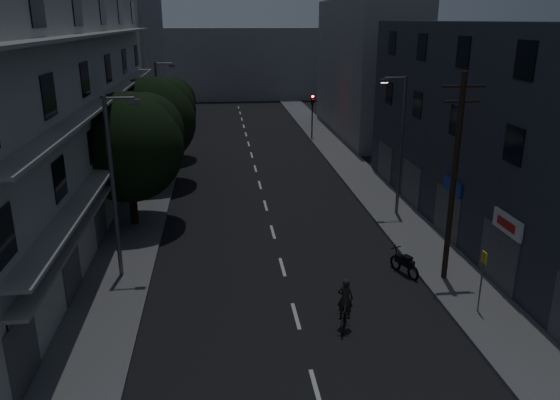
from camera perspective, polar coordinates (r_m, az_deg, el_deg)
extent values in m
plane|color=black|center=(38.94, -2.17, 1.78)|extent=(160.00, 160.00, 0.00)
cube|color=#565659|center=(39.11, -13.20, 1.49)|extent=(3.00, 90.00, 0.15)
cube|color=#565659|center=(40.15, 8.57, 2.21)|extent=(3.00, 90.00, 0.15)
cube|color=beige|center=(18.24, 3.78, -19.10)|extent=(0.15, 2.00, 0.01)
cube|color=beige|center=(21.93, 1.67, -12.00)|extent=(0.15, 2.00, 0.01)
cube|color=beige|center=(25.88, 0.25, -7.00)|extent=(0.15, 2.00, 0.01)
cube|color=beige|center=(29.98, -0.76, -3.35)|extent=(0.15, 2.00, 0.01)
cube|color=beige|center=(34.19, -1.52, -0.58)|extent=(0.15, 2.00, 0.01)
cube|color=beige|center=(38.46, -2.12, 1.58)|extent=(0.15, 2.00, 0.01)
cube|color=beige|center=(42.78, -2.59, 3.31)|extent=(0.15, 2.00, 0.01)
cube|color=beige|center=(47.13, -2.98, 4.71)|extent=(0.15, 2.00, 0.01)
cube|color=beige|center=(51.51, -3.30, 5.88)|extent=(0.15, 2.00, 0.01)
cube|color=beige|center=(55.90, -3.58, 6.87)|extent=(0.15, 2.00, 0.01)
cube|color=beige|center=(60.32, -3.81, 7.71)|extent=(0.15, 2.00, 0.01)
cube|color=beige|center=(64.74, -4.02, 8.43)|extent=(0.15, 2.00, 0.01)
cube|color=beige|center=(69.17, -4.19, 9.07)|extent=(0.15, 2.00, 0.01)
cube|color=beige|center=(73.62, -4.35, 9.62)|extent=(0.15, 2.00, 0.01)
cube|color=#A8A9A4|center=(31.87, -23.64, 9.47)|extent=(6.00, 36.00, 14.00)
cube|color=black|center=(18.78, -25.52, -12.55)|extent=(0.06, 1.60, 1.60)
cube|color=black|center=(23.91, -21.13, -5.30)|extent=(0.06, 1.60, 1.60)
cube|color=black|center=(29.36, -18.39, -0.65)|extent=(0.06, 1.60, 1.60)
cube|color=black|center=(35.00, -16.52, 2.52)|extent=(0.06, 1.60, 1.60)
cube|color=black|center=(40.74, -15.17, 4.81)|extent=(0.06, 1.60, 1.60)
cube|color=black|center=(46.54, -14.15, 6.53)|extent=(0.06, 1.60, 1.60)
cube|color=black|center=(17.46, -26.95, -3.43)|extent=(0.06, 1.60, 1.60)
cube|color=black|center=(22.88, -22.04, 2.08)|extent=(0.06, 1.60, 1.60)
cube|color=black|center=(28.54, -19.03, 5.44)|extent=(0.06, 1.60, 1.60)
cube|color=black|center=(34.31, -17.00, 7.67)|extent=(0.06, 1.60, 1.60)
cube|color=black|center=(40.15, -15.55, 9.25)|extent=(0.06, 1.60, 1.60)
cube|color=black|center=(46.03, -14.46, 10.42)|extent=(0.06, 1.60, 1.60)
cube|color=black|center=(22.28, -23.03, 10.00)|extent=(0.06, 1.60, 1.60)
cube|color=black|center=(28.05, -19.71, 11.81)|extent=(0.06, 1.60, 1.60)
cube|color=black|center=(33.91, -17.51, 12.98)|extent=(0.06, 1.60, 1.60)
cube|color=black|center=(39.81, -15.95, 13.79)|extent=(0.06, 1.60, 1.60)
cube|color=black|center=(45.73, -14.79, 14.39)|extent=(0.06, 1.60, 1.60)
cube|color=black|center=(22.12, -24.10, 18.19)|extent=(0.06, 1.60, 1.60)
cube|color=black|center=(27.93, -20.45, 18.32)|extent=(0.06, 1.60, 1.60)
cube|color=black|center=(33.81, -18.06, 18.37)|extent=(0.06, 1.60, 1.60)
cube|color=black|center=(39.72, -16.37, 18.39)|extent=(0.06, 1.60, 1.60)
cube|color=black|center=(45.65, -15.13, 18.39)|extent=(0.06, 1.60, 1.60)
cube|color=gray|center=(31.57, -16.86, 4.58)|extent=(1.00, 32.40, 0.12)
cube|color=gray|center=(31.01, -17.41, 10.33)|extent=(1.00, 32.40, 0.12)
cube|color=gray|center=(30.77, -17.99, 16.22)|extent=(1.00, 32.40, 0.12)
cube|color=gray|center=(31.80, -16.89, 3.00)|extent=(0.80, 32.40, 0.12)
cube|color=#424247|center=(19.08, -25.24, -14.11)|extent=(0.06, 2.40, 2.40)
cube|color=#424247|center=(24.14, -20.94, -6.60)|extent=(0.06, 2.40, 2.40)
cube|color=#424247|center=(29.55, -18.25, -1.75)|extent=(0.06, 2.40, 2.40)
cube|color=#424247|center=(35.16, -16.42, 1.58)|extent=(0.06, 2.40, 2.40)
cube|color=#424247|center=(40.88, -15.09, 3.99)|extent=(0.06, 2.40, 2.40)
cube|color=#424247|center=(46.66, -14.08, 5.81)|extent=(0.06, 2.40, 2.40)
cube|color=#282B36|center=(30.61, 22.61, 6.43)|extent=(6.00, 28.00, 11.00)
cube|color=black|center=(23.87, 23.23, 5.30)|extent=(0.06, 1.40, 1.50)
cube|color=black|center=(28.68, 17.94, 7.86)|extent=(0.06, 1.40, 1.50)
cube|color=black|center=(33.70, 14.16, 9.63)|extent=(0.06, 1.40, 1.50)
cube|color=black|center=(38.85, 11.34, 10.92)|extent=(0.06, 1.40, 1.50)
cube|color=black|center=(23.44, 24.26, 13.16)|extent=(0.06, 1.40, 1.50)
cube|color=black|center=(28.32, 18.61, 14.42)|extent=(0.06, 1.40, 1.50)
cube|color=black|center=(33.40, 14.61, 15.23)|extent=(0.06, 1.40, 1.50)
cube|color=black|center=(38.59, 11.66, 15.77)|extent=(0.06, 1.40, 1.50)
cube|color=#424247|center=(25.31, 21.83, -5.55)|extent=(0.06, 3.00, 2.60)
cube|color=#424247|center=(29.89, 17.01, -1.40)|extent=(0.06, 3.00, 2.60)
cube|color=#424247|center=(34.73, 13.52, 1.63)|extent=(0.06, 3.00, 2.60)
cube|color=#424247|center=(39.75, 10.89, 3.90)|extent=(0.06, 3.00, 2.60)
cube|color=silver|center=(24.27, 22.69, -2.35)|extent=(0.12, 2.20, 0.80)
cube|color=#B21414|center=(24.23, 22.52, -2.36)|extent=(0.02, 1.40, 0.36)
cube|color=navy|center=(28.92, 17.58, 1.44)|extent=(0.12, 2.00, 0.70)
cube|color=slate|center=(61.01, -15.75, 14.78)|extent=(6.00, 20.00, 16.00)
cube|color=slate|center=(56.39, 8.93, 13.46)|extent=(6.00, 20.00, 13.00)
cube|color=slate|center=(82.50, -4.72, 14.04)|extent=(24.00, 8.00, 10.00)
cylinder|color=black|center=(31.26, -15.21, 1.06)|extent=(0.44, 0.44, 3.98)
sphere|color=black|center=(30.66, -15.58, 5.32)|extent=(5.97, 5.97, 5.97)
sphere|color=black|center=(31.11, -13.85, 7.05)|extent=(4.18, 4.18, 4.18)
sphere|color=black|center=(30.12, -17.22, 5.82)|extent=(3.88, 3.88, 3.88)
cylinder|color=black|center=(38.87, -13.02, 4.56)|extent=(0.44, 0.44, 3.97)
sphere|color=black|center=(38.40, -13.27, 8.01)|extent=(5.99, 5.99, 5.99)
sphere|color=black|center=(38.92, -11.90, 9.36)|extent=(4.19, 4.19, 4.19)
sphere|color=black|center=(37.83, -14.55, 8.46)|extent=(3.89, 3.89, 3.89)
cylinder|color=black|center=(46.02, -12.02, 6.51)|extent=(0.44, 0.44, 3.64)
sphere|color=black|center=(45.64, -12.20, 9.19)|extent=(5.43, 5.43, 5.43)
sphere|color=black|center=(46.14, -11.16, 10.21)|extent=(3.80, 3.80, 3.80)
sphere|color=black|center=(45.12, -13.17, 9.55)|extent=(3.53, 3.53, 3.53)
cylinder|color=black|center=(53.33, 3.37, 8.22)|extent=(0.12, 0.12, 3.20)
cube|color=black|center=(53.01, 3.41, 10.40)|extent=(0.28, 0.22, 0.90)
sphere|color=#FF0C05|center=(52.82, 3.45, 10.74)|extent=(0.22, 0.22, 0.22)
sphere|color=#3F330C|center=(52.86, 3.44, 10.41)|extent=(0.22, 0.22, 0.22)
sphere|color=black|center=(52.90, 3.44, 10.09)|extent=(0.22, 0.22, 0.22)
cylinder|color=black|center=(53.63, -10.64, 8.00)|extent=(0.12, 0.12, 3.20)
cube|color=black|center=(53.31, -10.77, 10.16)|extent=(0.28, 0.22, 0.90)
sphere|color=black|center=(53.12, -10.81, 10.49)|extent=(0.22, 0.22, 0.22)
sphere|color=#3F330C|center=(53.16, -10.79, 10.17)|extent=(0.22, 0.22, 0.22)
sphere|color=#0CFF26|center=(53.20, -10.77, 9.85)|extent=(0.22, 0.22, 0.22)
cylinder|color=#5B5C62|center=(24.41, -17.03, 1.02)|extent=(0.18, 0.18, 8.00)
cylinder|color=#5B5C62|center=(23.50, -16.46, 10.19)|extent=(1.20, 0.10, 0.10)
cube|color=#5B5C62|center=(23.42, -14.96, 9.92)|extent=(0.45, 0.25, 0.18)
cube|color=#4C4C4C|center=(23.44, -14.94, 9.68)|extent=(0.35, 0.18, 0.04)
cylinder|color=#54565B|center=(32.10, 12.52, 5.43)|extent=(0.18, 0.18, 8.00)
cylinder|color=#54565B|center=(31.30, 11.96, 12.39)|extent=(1.20, 0.10, 0.10)
cube|color=#54565B|center=(31.13, 10.87, 12.15)|extent=(0.45, 0.25, 0.18)
cube|color=#FFD88C|center=(31.14, 10.86, 11.97)|extent=(0.35, 0.18, 0.04)
cylinder|color=#515357|center=(42.31, -12.54, 8.47)|extent=(0.18, 0.18, 8.00)
cylinder|color=#515357|center=(41.80, -12.08, 13.78)|extent=(1.20, 0.10, 0.10)
cube|color=#515357|center=(41.76, -11.22, 13.63)|extent=(0.45, 0.25, 0.18)
cube|color=#4C4C4C|center=(41.76, -11.21, 13.49)|extent=(0.35, 0.18, 0.04)
cylinder|color=black|center=(24.10, 17.70, 1.97)|extent=(0.24, 0.24, 9.00)
cube|color=black|center=(23.36, 18.63, 11.18)|extent=(1.80, 0.10, 0.10)
cube|color=black|center=(23.43, 18.48, 9.73)|extent=(1.50, 0.10, 0.10)
cylinder|color=#595B60|center=(22.75, 20.27, -8.07)|extent=(0.06, 0.06, 2.50)
cube|color=yellow|center=(22.33, 20.57, -5.65)|extent=(0.05, 0.35, 0.45)
torus|color=black|center=(25.31, 13.73, -7.43)|extent=(0.36, 0.71, 0.72)
torus|color=black|center=(26.13, 11.98, -6.44)|extent=(0.36, 0.71, 0.72)
cube|color=black|center=(25.59, 12.89, -6.27)|extent=(0.64, 1.13, 0.35)
cube|color=black|center=(25.38, 13.15, -5.85)|extent=(0.45, 0.54, 0.10)
cylinder|color=black|center=(25.91, 12.11, -5.57)|extent=(0.22, 0.43, 0.85)
cube|color=black|center=(25.87, 12.01, -4.87)|extent=(0.53, 0.24, 0.04)
imported|color=black|center=(21.10, 6.74, -12.13)|extent=(1.05, 1.71, 0.85)
imported|color=black|center=(20.70, 6.83, -10.19)|extent=(0.69, 0.56, 1.63)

